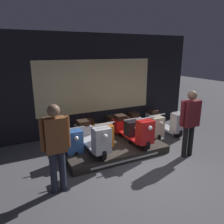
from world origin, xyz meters
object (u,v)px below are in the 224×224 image
Objects in this scene: scooter_display_left at (92,137)px; scooter_backrow_3 at (144,125)px; scooter_backrow_4 at (165,121)px; person_right_browsing at (190,118)px; scooter_display_right at (132,129)px; scooter_backrow_1 at (96,133)px; scooter_backrow_2 at (121,129)px; person_left_browsing at (56,143)px; scooter_backrow_0 at (68,138)px.

scooter_backrow_3 is (2.06, 0.63, -0.20)m from scooter_display_left.
scooter_backrow_4 is 1.02× the size of person_right_browsing.
person_right_browsing is at bearing -46.95° from scooter_display_right.
scooter_backrow_4 is at bearing 0.00° from scooter_backrow_1.
scooter_display_right is 1.06m from scooter_backrow_1.
scooter_backrow_2 is 2.11m from person_right_browsing.
person_left_browsing is at bearing -143.54° from scooter_backrow_2.
scooter_backrow_1 is at bearing 180.00° from scooter_backrow_3.
scooter_backrow_0 is 3.27m from person_right_browsing.
scooter_backrow_2 is at bearing 36.46° from person_left_browsing.
scooter_display_right is at bearing -159.57° from scooter_backrow_4.
scooter_display_left is at bearing -152.57° from scooter_backrow_2.
scooter_backrow_0 is at bearing 69.17° from person_left_browsing.
scooter_display_left is 1.00× the size of scooter_display_right.
person_right_browsing reaches higher than scooter_backrow_1.
scooter_backrow_3 is 1.00× the size of scooter_backrow_4.
scooter_display_right is at bearing -37.53° from scooter_backrow_1.
scooter_display_left is at bearing -53.86° from scooter_backrow_0.
scooter_backrow_2 is at bearing 0.00° from scooter_backrow_0.
scooter_backrow_3 is 3.68m from person_left_browsing.
scooter_backrow_1 is at bearing 142.47° from scooter_display_right.
person_left_browsing reaches higher than scooter_backrow_2.
scooter_backrow_4 is (3.36, 0.00, 0.00)m from scooter_backrow_0.
scooter_display_left reaches higher than scooter_backrow_2.
person_right_browsing is (0.17, -1.73, 0.68)m from scooter_backrow_3.
scooter_backrow_0 is 1.00× the size of scooter_backrow_4.
scooter_display_right is 1.00× the size of scooter_backrow_1.
scooter_backrow_1 is 0.84m from scooter_backrow_2.
person_right_browsing is at bearing -84.52° from scooter_backrow_3.
person_right_browsing reaches higher than scooter_backrow_4.
scooter_backrow_3 is (0.86, 0.63, -0.20)m from scooter_display_right.
person_left_browsing reaches higher than scooter_backrow_4.
scooter_backrow_1 and scooter_backrow_4 have the same top height.
scooter_backrow_2 is at bearing 0.00° from scooter_backrow_1.
person_left_browsing reaches higher than scooter_display_right.
scooter_display_left is at bearing 153.79° from person_right_browsing.
scooter_display_right is 1.82m from scooter_backrow_4.
scooter_display_left is at bearing -167.69° from scooter_backrow_4.
scooter_backrow_1 is 1.00× the size of scooter_backrow_3.
scooter_display_right is 1.58m from person_right_browsing.
scooter_display_right is 0.66m from scooter_backrow_2.
scooter_display_right is at bearing -143.58° from scooter_backrow_3.
scooter_backrow_2 is 1.00× the size of scooter_backrow_3.
scooter_backrow_3 is at bearing 28.53° from person_left_browsing.
scooter_backrow_1 is 2.39m from person_left_browsing.
scooter_backrow_3 is at bearing 180.00° from scooter_backrow_4.
scooter_backrow_0 and scooter_backrow_4 have the same top height.
scooter_backrow_4 is at bearing 0.00° from scooter_backrow_0.
person_right_browsing reaches higher than scooter_display_left.
scooter_display_right is at bearing 133.05° from person_right_browsing.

